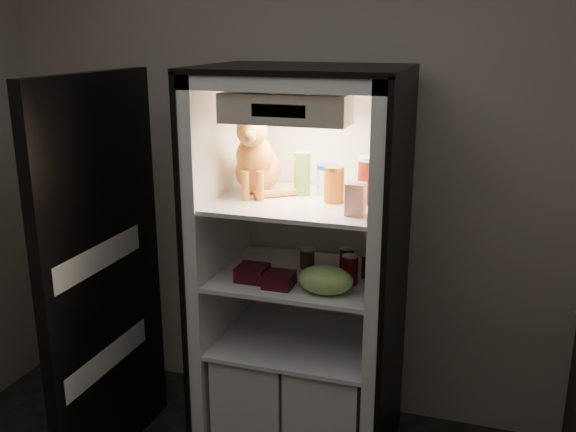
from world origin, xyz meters
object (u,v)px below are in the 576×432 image
Objects in this scene: soda_can_a at (346,260)px; grape_bag at (325,280)px; mayo_tub at (327,179)px; cream_carton at (356,199)px; refrigerator at (303,298)px; pepper_jar at (371,180)px; soda_can_c at (350,270)px; condiment_jar at (307,258)px; salsa_jar at (334,184)px; tabby_cat at (257,161)px; soda_can_b at (368,266)px; berry_box_left at (252,273)px; parmesan_shaker at (302,173)px; berry_box_right at (279,280)px.

grape_bag is (-0.03, -0.26, -0.00)m from soda_can_a.
mayo_tub is 0.36m from cream_carton.
refrigerator reaches higher than pepper_jar.
soda_can_c is (-0.06, -0.11, -0.39)m from pepper_jar.
condiment_jar is at bearing 177.85° from soda_can_a.
soda_can_a is at bearing 109.60° from cream_carton.
condiment_jar is at bearing 58.31° from refrigerator.
grape_bag is at bearing -96.76° from soda_can_a.
salsa_jar reaches higher than condiment_jar.
tabby_cat reaches higher than grape_bag.
soda_can_b is at bearing 58.84° from grape_bag.
mayo_tub is 0.38m from condiment_jar.
mayo_tub is at bearing 123.28° from cream_carton.
salsa_jar is 0.54m from berry_box_left.
pepper_jar reaches higher than salsa_jar.
parmesan_shaker is at bearing 172.49° from pepper_jar.
soda_can_a is (-0.11, 0.02, -0.39)m from pepper_jar.
refrigerator is 19.68× the size of condiment_jar.
soda_can_a is (0.11, -0.07, -0.36)m from mayo_tub.
tabby_cat is 0.51m from berry_box_left.
berry_box_right is (-0.04, -0.24, 0.18)m from refrigerator.
berry_box_left is (-0.35, 0.05, -0.03)m from grape_bag.
salsa_jar reaches higher than soda_can_a.
berry_box_left is at bearing -131.20° from refrigerator.
cream_carton is at bearing -51.59° from salsa_jar.
tabby_cat is 0.53m from pepper_jar.
tabby_cat is 2.99× the size of mayo_tub.
berry_box_left is 0.14m from berry_box_right.
cream_carton is at bearing 4.15° from berry_box_right.
refrigerator is 16.94× the size of soda_can_b.
grape_bag is at bearing -164.90° from cream_carton.
soda_can_b is 0.84× the size of soda_can_c.
berry_box_right is (0.18, -0.22, -0.47)m from tabby_cat.
soda_can_c reaches higher than soda_can_b.
soda_can_a is (0.20, 0.01, 0.21)m from refrigerator.
grape_bag reaches higher than condiment_jar.
salsa_jar is 1.21× the size of berry_box_left.
grape_bag is at bearing -119.74° from pepper_jar.
parmesan_shaker is at bearing 150.54° from soda_can_c.
soda_can_b is at bearing 20.65° from berry_box_left.
soda_can_a is at bearing 108.97° from soda_can_c.
berry_box_left is (-0.49, -0.18, -0.02)m from soda_can_b.
refrigerator reaches higher than salsa_jar.
grape_bag is (0.17, -0.25, 0.21)m from refrigerator.
grape_bag is 1.81× the size of berry_box_left.
soda_can_b is (0.31, -0.02, 0.20)m from refrigerator.
berry_box_left reaches higher than berry_box_right.
grape_bag is at bearing -7.41° from berry_box_left.
soda_can_c is 0.56× the size of grape_bag.
soda_can_a is (0.05, 0.06, -0.37)m from salsa_jar.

